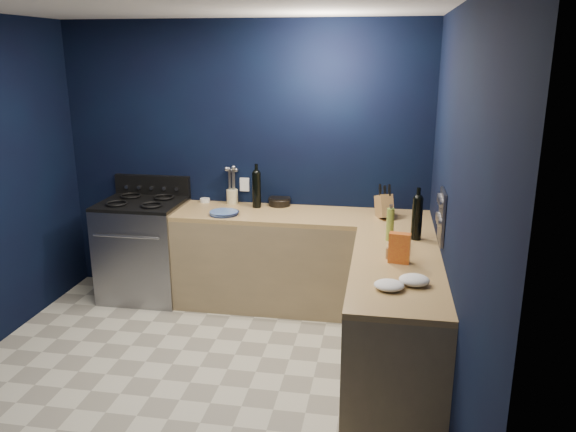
% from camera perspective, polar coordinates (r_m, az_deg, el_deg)
% --- Properties ---
extents(floor, '(3.50, 3.50, 0.02)m').
position_cam_1_polar(floor, '(4.36, -9.76, -16.22)').
color(floor, beige).
rests_on(floor, ground).
extents(wall_back, '(3.50, 0.02, 2.60)m').
position_cam_1_polar(wall_back, '(5.47, -4.37, 5.46)').
color(wall_back, black).
rests_on(wall_back, ground).
extents(wall_right, '(0.02, 3.50, 2.60)m').
position_cam_1_polar(wall_right, '(3.63, 16.41, -0.64)').
color(wall_right, black).
rests_on(wall_right, ground).
extents(wall_front, '(3.50, 0.02, 2.60)m').
position_cam_1_polar(wall_front, '(2.37, -25.62, -10.69)').
color(wall_front, black).
rests_on(wall_front, ground).
extents(cab_back, '(2.30, 0.63, 0.86)m').
position_cam_1_polar(cab_back, '(5.29, 1.33, -4.68)').
color(cab_back, '#907A55').
rests_on(cab_back, floor).
extents(top_back, '(2.30, 0.63, 0.04)m').
position_cam_1_polar(top_back, '(5.14, 1.36, 0.01)').
color(top_back, olive).
rests_on(top_back, cab_back).
extents(cab_right, '(0.63, 1.67, 0.86)m').
position_cam_1_polar(cab_right, '(4.19, 10.54, -10.79)').
color(cab_right, '#907A55').
rests_on(cab_right, floor).
extents(top_right, '(0.63, 1.67, 0.04)m').
position_cam_1_polar(top_right, '(4.01, 10.87, -5.03)').
color(top_right, olive).
rests_on(top_right, cab_right).
extents(gas_range, '(0.76, 0.66, 0.92)m').
position_cam_1_polar(gas_range, '(5.67, -14.19, -3.39)').
color(gas_range, gray).
rests_on(gas_range, floor).
extents(oven_door, '(0.59, 0.02, 0.42)m').
position_cam_1_polar(oven_door, '(5.41, -15.50, -4.57)').
color(oven_door, black).
rests_on(oven_door, gas_range).
extents(cooktop, '(0.76, 0.66, 0.03)m').
position_cam_1_polar(cooktop, '(5.54, -14.52, 1.25)').
color(cooktop, black).
rests_on(cooktop, gas_range).
extents(backguard, '(0.76, 0.06, 0.20)m').
position_cam_1_polar(backguard, '(5.78, -13.40, 3.01)').
color(backguard, black).
rests_on(backguard, gas_range).
extents(spice_panel, '(0.02, 0.28, 0.38)m').
position_cam_1_polar(spice_panel, '(4.18, 15.14, -0.07)').
color(spice_panel, gray).
rests_on(spice_panel, wall_right).
extents(wall_outlet, '(0.09, 0.02, 0.13)m').
position_cam_1_polar(wall_outlet, '(5.50, -4.37, 3.17)').
color(wall_outlet, white).
rests_on(wall_outlet, wall_back).
extents(plate_stack, '(0.33, 0.33, 0.03)m').
position_cam_1_polar(plate_stack, '(5.13, -6.46, 0.30)').
color(plate_stack, '#4051A4').
rests_on(plate_stack, top_back).
extents(ramekin, '(0.10, 0.10, 0.04)m').
position_cam_1_polar(ramekin, '(5.59, -8.32, 1.57)').
color(ramekin, white).
rests_on(ramekin, top_back).
extents(utensil_crock, '(0.13, 0.13, 0.14)m').
position_cam_1_polar(utensil_crock, '(5.50, -5.60, 1.96)').
color(utensil_crock, beige).
rests_on(utensil_crock, top_back).
extents(wine_bottle_back, '(0.10, 0.10, 0.33)m').
position_cam_1_polar(wine_bottle_back, '(5.32, -3.16, 2.62)').
color(wine_bottle_back, black).
rests_on(wine_bottle_back, top_back).
extents(lemon_basket, '(0.25, 0.25, 0.08)m').
position_cam_1_polar(lemon_basket, '(5.41, -0.85, 1.47)').
color(lemon_basket, black).
rests_on(lemon_basket, top_back).
extents(knife_block, '(0.19, 0.26, 0.25)m').
position_cam_1_polar(knife_block, '(5.07, 9.59, 0.96)').
color(knife_block, olive).
rests_on(knife_block, top_back).
extents(wine_bottle_right, '(0.11, 0.11, 0.33)m').
position_cam_1_polar(wine_bottle_right, '(4.51, 12.79, -0.27)').
color(wine_bottle_right, black).
rests_on(wine_bottle_right, top_right).
extents(oil_bottle, '(0.08, 0.08, 0.25)m').
position_cam_1_polar(oil_bottle, '(4.45, 10.19, -0.84)').
color(oil_bottle, olive).
rests_on(oil_bottle, top_right).
extents(spice_jar_near, '(0.07, 0.07, 0.11)m').
position_cam_1_polar(spice_jar_near, '(4.25, 11.36, -2.75)').
color(spice_jar_near, olive).
rests_on(spice_jar_near, top_right).
extents(spice_jar_far, '(0.05, 0.05, 0.08)m').
position_cam_1_polar(spice_jar_far, '(4.08, 10.03, -3.70)').
color(spice_jar_far, olive).
rests_on(spice_jar_far, top_right).
extents(crouton_bag, '(0.15, 0.09, 0.21)m').
position_cam_1_polar(crouton_bag, '(4.00, 11.09, -3.17)').
color(crouton_bag, '#AA0A17').
rests_on(crouton_bag, top_right).
extents(towel_front, '(0.21, 0.18, 0.07)m').
position_cam_1_polar(towel_front, '(3.66, 12.53, -6.28)').
color(towel_front, white).
rests_on(towel_front, top_right).
extents(towel_end, '(0.23, 0.22, 0.06)m').
position_cam_1_polar(towel_end, '(3.57, 10.08, -6.84)').
color(towel_end, white).
rests_on(towel_end, top_right).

